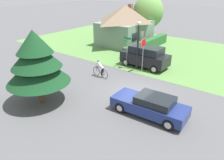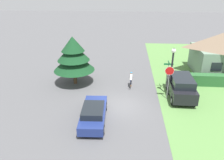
% 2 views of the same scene
% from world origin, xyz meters
% --- Properties ---
extents(ground_plane, '(140.00, 140.00, 0.00)m').
position_xyz_m(ground_plane, '(0.00, 0.00, 0.00)').
color(ground_plane, '#515154').
extents(sedan_left_lane, '(1.99, 4.73, 1.37)m').
position_xyz_m(sedan_left_lane, '(-1.95, -2.35, 0.68)').
color(sedan_left_lane, navy).
rests_on(sedan_left_lane, ground).
extents(cyclist, '(0.44, 1.78, 1.51)m').
position_xyz_m(cyclist, '(0.84, 3.98, 0.71)').
color(cyclist, black).
rests_on(cyclist, ground).
extents(parked_suv_right, '(2.12, 4.56, 2.05)m').
position_xyz_m(parked_suv_right, '(5.35, 2.15, 1.06)').
color(parked_suv_right, black).
rests_on(parked_suv_right, ground).
extents(stop_sign, '(0.78, 0.08, 3.09)m').
position_xyz_m(stop_sign, '(4.10, 1.73, 2.21)').
color(stop_sign, gray).
rests_on(stop_sign, ground).
extents(street_lamp, '(0.40, 0.40, 4.57)m').
position_xyz_m(street_lamp, '(4.40, 2.47, 2.99)').
color(street_lamp, black).
rests_on(street_lamp, ground).
extents(street_name_sign, '(0.90, 0.90, 2.90)m').
position_xyz_m(street_name_sign, '(4.32, 3.58, 1.99)').
color(street_name_sign, gray).
rests_on(street_name_sign, ground).
extents(conifer_tall_near, '(4.13, 4.13, 4.96)m').
position_xyz_m(conifer_tall_near, '(-4.97, 4.36, 2.98)').
color(conifer_tall_near, '#4C3823').
rests_on(conifer_tall_near, ground).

